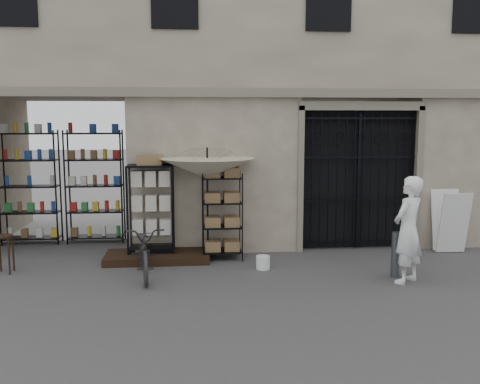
{
  "coord_description": "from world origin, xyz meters",
  "views": [
    {
      "loc": [
        -1.74,
        -8.68,
        2.74
      ],
      "look_at": [
        -0.8,
        1.4,
        1.35
      ],
      "focal_mm": 40.0,
      "sensor_mm": 36.0,
      "label": 1
    }
  ],
  "objects": [
    {
      "name": "white_bucket",
      "position": [
        -0.43,
        0.78,
        0.12
      ],
      "size": [
        0.3,
        0.3,
        0.24
      ],
      "primitive_type": "cylinder",
      "rotation": [
        0.0,
        0.0,
        0.18
      ],
      "color": "white",
      "rests_on": "ground"
    },
    {
      "name": "wire_rack",
      "position": [
        -1.14,
        1.59,
        0.84
      ],
      "size": [
        0.79,
        0.59,
        1.71
      ],
      "rotation": [
        0.0,
        0.0,
        -0.08
      ],
      "color": "black",
      "rests_on": "ground"
    },
    {
      "name": "ground",
      "position": [
        0.0,
        0.0,
        0.0
      ],
      "size": [
        80.0,
        80.0,
        0.0
      ],
      "primitive_type": "plane",
      "color": "#232327",
      "rests_on": "ground"
    },
    {
      "name": "shopkeeper",
      "position": [
        1.87,
        -0.23,
        0.0
      ],
      "size": [
        1.65,
        1.82,
        0.43
      ],
      "primitive_type": "imported",
      "rotation": [
        0.0,
        0.0,
        3.82
      ],
      "color": "white",
      "rests_on": "ground"
    },
    {
      "name": "wooden_stool",
      "position": [
        -5.07,
        0.96,
        0.36
      ],
      "size": [
        0.42,
        0.42,
        0.69
      ],
      "rotation": [
        0.0,
        0.0,
        0.34
      ],
      "color": "black",
      "rests_on": "ground"
    },
    {
      "name": "bicycle",
      "position": [
        -2.55,
        0.51,
        0.0
      ],
      "size": [
        0.74,
        1.01,
        1.79
      ],
      "primitive_type": "imported",
      "rotation": [
        0.0,
        0.0,
        0.13
      ],
      "color": "black",
      "rests_on": "ground"
    },
    {
      "name": "iron_gate",
      "position": [
        1.75,
        2.28,
        1.5
      ],
      "size": [
        2.5,
        0.21,
        3.0
      ],
      "color": "black",
      "rests_on": "ground"
    },
    {
      "name": "steel_bollard",
      "position": [
        1.79,
        0.07,
        0.4
      ],
      "size": [
        0.16,
        0.16,
        0.8
      ],
      "primitive_type": "cylinder",
      "rotation": [
        0.0,
        0.0,
        -0.07
      ],
      "color": "#4E5359",
      "rests_on": "ground"
    },
    {
      "name": "main_building",
      "position": [
        0.0,
        4.0,
        4.5
      ],
      "size": [
        14.0,
        4.0,
        9.0
      ],
      "primitive_type": "cube",
      "color": "tan",
      "rests_on": "ground"
    },
    {
      "name": "shop_shelving",
      "position": [
        -4.55,
        3.3,
        1.25
      ],
      "size": [
        2.7,
        0.5,
        2.5
      ],
      "primitive_type": "cube",
      "color": "black",
      "rests_on": "ground"
    },
    {
      "name": "market_umbrella",
      "position": [
        -1.42,
        1.63,
        1.89
      ],
      "size": [
        1.98,
        2.0,
        2.63
      ],
      "rotation": [
        0.0,
        0.0,
        -0.26
      ],
      "color": "black",
      "rests_on": "ground"
    },
    {
      "name": "display_cabinet",
      "position": [
        -2.52,
        1.73,
        0.92
      ],
      "size": [
        0.93,
        0.66,
        1.85
      ],
      "rotation": [
        0.0,
        0.0,
        -0.17
      ],
      "color": "black",
      "rests_on": "step_platform"
    },
    {
      "name": "easel_sign",
      "position": [
        3.57,
        1.67,
        0.65
      ],
      "size": [
        0.61,
        0.7,
        1.26
      ],
      "rotation": [
        0.0,
        0.0,
        -0.03
      ],
      "color": "silver",
      "rests_on": "ground"
    },
    {
      "name": "shop_recess",
      "position": [
        -4.5,
        2.8,
        1.5
      ],
      "size": [
        3.0,
        1.7,
        3.0
      ],
      "primitive_type": "cube",
      "color": "black",
      "rests_on": "ground"
    },
    {
      "name": "step_platform",
      "position": [
        -2.4,
        1.55,
        0.07
      ],
      "size": [
        2.0,
        0.9,
        0.15
      ],
      "primitive_type": "cube",
      "color": "black",
      "rests_on": "ground"
    }
  ]
}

